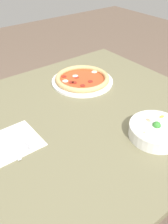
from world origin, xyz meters
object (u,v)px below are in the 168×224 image
(pizza, at_px, (82,79))
(fork, at_px, (20,138))
(bowl, at_px, (156,130))
(knife, at_px, (7,142))

(pizza, relative_size, fork, 1.87)
(bowl, bearing_deg, pizza, -94.46)
(pizza, distance_m, fork, 0.52)
(bowl, xyz_separation_m, knife, (0.48, -0.32, -0.03))
(pizza, xyz_separation_m, bowl, (0.04, 0.53, 0.01))
(bowl, distance_m, knife, 0.58)
(pizza, bearing_deg, fork, 24.92)
(bowl, distance_m, fork, 0.53)
(pizza, bearing_deg, bowl, 85.54)
(pizza, distance_m, knife, 0.57)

